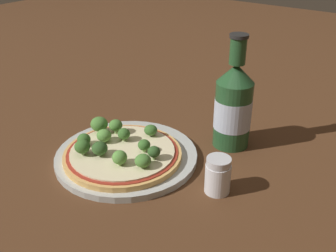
# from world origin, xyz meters

# --- Properties ---
(ground_plane) EXTENTS (3.00, 3.00, 0.00)m
(ground_plane) POSITION_xyz_m (0.00, 0.00, 0.00)
(ground_plane) COLOR #4C2D19
(plate) EXTENTS (0.26, 0.26, 0.01)m
(plate) POSITION_xyz_m (0.01, -0.03, 0.01)
(plate) COLOR #B2B7B2
(plate) RESTS_ON ground_plane
(pizza) EXTENTS (0.21, 0.21, 0.01)m
(pizza) POSITION_xyz_m (0.01, -0.04, 0.02)
(pizza) COLOR tan
(pizza) RESTS_ON plate
(broccoli_floret_0) EXTENTS (0.02, 0.02, 0.02)m
(broccoli_floret_0) POSITION_xyz_m (-0.01, -0.01, 0.04)
(broccoli_floret_0) COLOR #89A866
(broccoli_floret_0) RESTS_ON pizza
(broccoli_floret_1) EXTENTS (0.02, 0.02, 0.02)m
(broccoli_floret_1) POSITION_xyz_m (0.08, -0.03, 0.04)
(broccoli_floret_1) COLOR #89A866
(broccoli_floret_1) RESTS_ON pizza
(broccoli_floret_2) EXTENTS (0.03, 0.03, 0.02)m
(broccoli_floret_2) POSITION_xyz_m (0.02, 0.03, 0.04)
(broccoli_floret_2) COLOR #89A866
(broccoli_floret_2) RESTS_ON pizza
(broccoli_floret_3) EXTENTS (0.02, 0.02, 0.02)m
(broccoli_floret_3) POSITION_xyz_m (-0.06, -0.07, 0.04)
(broccoli_floret_3) COLOR #89A866
(broccoli_floret_3) RESTS_ON pizza
(broccoli_floret_4) EXTENTS (0.03, 0.03, 0.02)m
(broccoli_floret_4) POSITION_xyz_m (0.08, -0.06, 0.04)
(broccoli_floret_4) COLOR #89A866
(broccoli_floret_4) RESTS_ON pizza
(broccoli_floret_5) EXTENTS (0.03, 0.03, 0.03)m
(broccoli_floret_5) POSITION_xyz_m (-0.04, 0.00, 0.04)
(broccoli_floret_5) COLOR #89A866
(broccoli_floret_5) RESTS_ON pizza
(broccoli_floret_6) EXTENTS (0.03, 0.03, 0.03)m
(broccoli_floret_6) POSITION_xyz_m (0.04, -0.08, 0.04)
(broccoli_floret_6) COLOR #89A866
(broccoli_floret_6) RESTS_ON pizza
(broccoli_floret_7) EXTENTS (0.03, 0.03, 0.03)m
(broccoli_floret_7) POSITION_xyz_m (-0.07, -0.01, 0.04)
(broccoli_floret_7) COLOR #89A866
(broccoli_floret_7) RESTS_ON pizza
(broccoli_floret_8) EXTENTS (0.03, 0.03, 0.02)m
(broccoli_floret_8) POSITION_xyz_m (-0.04, -0.04, 0.04)
(broccoli_floret_8) COLOR #89A866
(broccoli_floret_8) RESTS_ON pizza
(broccoli_floret_9) EXTENTS (0.02, 0.02, 0.02)m
(broccoli_floret_9) POSITION_xyz_m (0.05, -0.02, 0.04)
(broccoli_floret_9) COLOR #89A866
(broccoli_floret_9) RESTS_ON pizza
(broccoli_floret_10) EXTENTS (0.03, 0.03, 0.03)m
(broccoli_floret_10) POSITION_xyz_m (-0.01, -0.08, 0.04)
(broccoli_floret_10) COLOR #89A866
(broccoli_floret_10) RESTS_ON pizza
(broccoli_floret_11) EXTENTS (0.03, 0.03, 0.03)m
(broccoli_floret_11) POSITION_xyz_m (-0.03, -0.09, 0.04)
(broccoli_floret_11) COLOR #89A866
(broccoli_floret_11) RESTS_ON pizza
(beer_bottle) EXTENTS (0.07, 0.07, 0.22)m
(beer_bottle) POSITION_xyz_m (0.14, 0.14, 0.08)
(beer_bottle) COLOR #234C28
(beer_bottle) RESTS_ON ground_plane
(pepper_shaker) EXTENTS (0.04, 0.04, 0.06)m
(pepper_shaker) POSITION_xyz_m (0.19, -0.01, 0.03)
(pepper_shaker) COLOR silver
(pepper_shaker) RESTS_ON ground_plane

